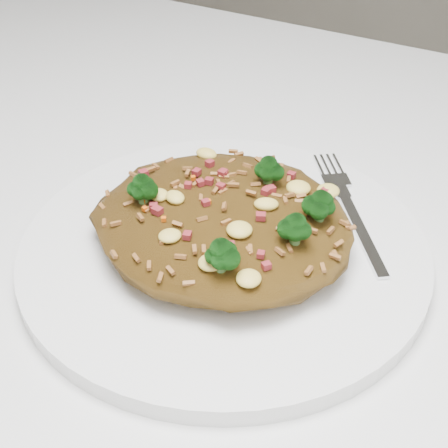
{
  "coord_description": "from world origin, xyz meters",
  "views": [
    {
      "loc": [
        0.26,
        -0.38,
        1.05
      ],
      "look_at": [
        0.09,
        -0.07,
        0.78
      ],
      "focal_mm": 50.0,
      "sensor_mm": 36.0,
      "label": 1
    }
  ],
  "objects_px": {
    "plate": "(224,248)",
    "fork": "(353,214)",
    "fried_rice": "(225,213)",
    "dining_table": "(185,256)"
  },
  "relations": [
    {
      "from": "plate",
      "to": "fork",
      "type": "distance_m",
      "value": 0.1
    },
    {
      "from": "fried_rice",
      "to": "dining_table",
      "type": "bearing_deg",
      "value": 139.83
    },
    {
      "from": "dining_table",
      "to": "fried_rice",
      "type": "height_order",
      "value": "fried_rice"
    },
    {
      "from": "fried_rice",
      "to": "fork",
      "type": "height_order",
      "value": "fried_rice"
    },
    {
      "from": "plate",
      "to": "fork",
      "type": "xyz_separation_m",
      "value": [
        0.07,
        0.08,
        0.01
      ]
    },
    {
      "from": "plate",
      "to": "fork",
      "type": "bearing_deg",
      "value": 46.84
    },
    {
      "from": "dining_table",
      "to": "fork",
      "type": "xyz_separation_m",
      "value": [
        0.16,
        0.0,
        0.11
      ]
    },
    {
      "from": "plate",
      "to": "fried_rice",
      "type": "bearing_deg",
      "value": -17.73
    },
    {
      "from": "dining_table",
      "to": "plate",
      "type": "distance_m",
      "value": 0.15
    },
    {
      "from": "plate",
      "to": "fried_rice",
      "type": "relative_size",
      "value": 1.57
    }
  ]
}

